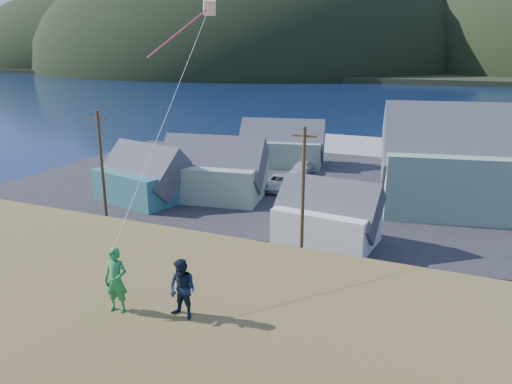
# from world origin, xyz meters

# --- Properties ---
(ground) EXTENTS (900.00, 900.00, 0.00)m
(ground) POSITION_xyz_m (0.00, 0.00, 0.00)
(ground) COLOR #0A1638
(ground) RESTS_ON ground
(grass_strip) EXTENTS (110.00, 8.00, 0.10)m
(grass_strip) POSITION_xyz_m (0.00, -2.00, 0.05)
(grass_strip) COLOR #4C3D19
(grass_strip) RESTS_ON ground
(waterfront_lot) EXTENTS (72.00, 36.00, 0.12)m
(waterfront_lot) POSITION_xyz_m (0.00, 17.00, 0.06)
(waterfront_lot) COLOR #28282B
(waterfront_lot) RESTS_ON ground
(wharf) EXTENTS (26.00, 14.00, 0.90)m
(wharf) POSITION_xyz_m (-6.00, 40.00, 0.45)
(wharf) COLOR gray
(wharf) RESTS_ON ground
(far_shore) EXTENTS (900.00, 320.00, 2.00)m
(far_shore) POSITION_xyz_m (0.00, 330.00, 1.00)
(far_shore) COLOR black
(far_shore) RESTS_ON ground
(shed_teal) EXTENTS (9.33, 7.47, 6.49)m
(shed_teal) POSITION_xyz_m (-18.76, 9.09, 2.43)
(shed_teal) COLOR #2D6769
(shed_teal) RESTS_ON waterfront_lot
(shed_palegreen_near) EXTENTS (10.67, 7.60, 7.17)m
(shed_palegreen_near) POSITION_xyz_m (-13.13, 12.32, 2.70)
(shed_palegreen_near) COLOR gray
(shed_palegreen_near) RESTS_ON waterfront_lot
(shed_white) EXTENTS (7.77, 5.50, 5.86)m
(shed_white) POSITION_xyz_m (0.00, 5.35, 2.27)
(shed_white) COLOR silver
(shed_white) RESTS_ON waterfront_lot
(shed_palegreen_far) EXTENTS (11.14, 7.80, 6.82)m
(shed_palegreen_far) POSITION_xyz_m (-11.83, 27.77, 2.61)
(shed_palegreen_far) COLOR slate
(shed_palegreen_far) RESTS_ON waterfront_lot
(utility_poles) EXTENTS (30.99, 0.24, 9.32)m
(utility_poles) POSITION_xyz_m (-1.85, 1.50, 4.59)
(utility_poles) COLOR #47331E
(utility_poles) RESTS_ON waterfront_lot
(parked_cars) EXTENTS (26.30, 11.99, 1.51)m
(parked_cars) POSITION_xyz_m (-8.45, 19.44, 0.84)
(parked_cars) COLOR silver
(parked_cars) RESTS_ON waterfront_lot
(kite_flyer_green) EXTENTS (0.72, 0.54, 1.80)m
(kite_flyer_green) POSITION_xyz_m (0.58, -18.62, 8.10)
(kite_flyer_green) COLOR #268D43
(kite_flyer_green) RESTS_ON hillside
(kite_flyer_navy) EXTENTS (0.85, 0.70, 1.62)m
(kite_flyer_navy) POSITION_xyz_m (2.38, -18.22, 8.01)
(kite_flyer_navy) COLOR #142137
(kite_flyer_navy) RESTS_ON hillside
(kite_rig) EXTENTS (1.34, 4.42, 10.56)m
(kite_rig) POSITION_xyz_m (-0.89, -10.74, 15.23)
(kite_rig) COLOR beige
(kite_rig) RESTS_ON ground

